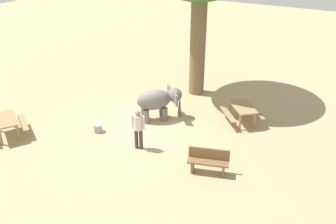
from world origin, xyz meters
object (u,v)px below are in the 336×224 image
(person_handler, at_px, (138,126))
(wooden_bench, at_px, (208,160))
(elephant, at_px, (159,100))
(picnic_table_near, at_px, (242,110))
(picnic_table_far, at_px, (6,123))
(feed_bucket, at_px, (98,128))

(person_handler, relative_size, wooden_bench, 1.11)
(elephant, bearing_deg, picnic_table_near, -21.28)
(picnic_table_near, distance_m, picnic_table_far, 9.68)
(person_handler, relative_size, picnic_table_far, 0.79)
(elephant, bearing_deg, wooden_bench, -81.95)
(picnic_table_near, height_order, feed_bucket, picnic_table_near)
(picnic_table_near, xyz_separation_m, feed_bucket, (3.76, -4.82, -0.43))
(feed_bucket, bearing_deg, picnic_table_near, 127.98)
(elephant, relative_size, picnic_table_far, 0.93)
(picnic_table_near, xyz_separation_m, picnic_table_far, (5.84, -7.73, 0.00))
(wooden_bench, distance_m, picnic_table_far, 8.18)
(elephant, bearing_deg, person_handler, -123.14)
(person_handler, relative_size, feed_bucket, 4.50)
(picnic_table_near, height_order, picnic_table_far, same)
(elephant, distance_m, feed_bucket, 2.83)
(feed_bucket, bearing_deg, person_handler, 85.32)
(wooden_bench, relative_size, picnic_table_near, 0.69)
(elephant, distance_m, picnic_table_near, 3.59)
(person_handler, xyz_separation_m, wooden_bench, (0.06, 2.90, -0.48))
(person_handler, distance_m, picnic_table_far, 5.42)
(picnic_table_far, bearing_deg, picnic_table_near, -112.28)
(elephant, height_order, picnic_table_near, elephant)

